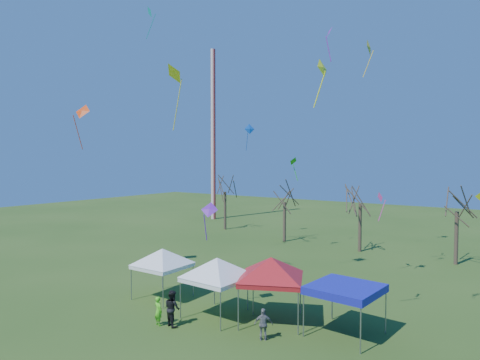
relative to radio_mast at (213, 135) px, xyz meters
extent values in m
plane|color=#2B4C18|center=(28.00, -34.00, -12.50)|extent=(140.00, 140.00, 0.00)
cylinder|color=silver|center=(0.00, 0.00, 0.00)|extent=(0.70, 0.70, 25.00)
cylinder|color=#3D2D21|center=(7.15, -6.62, -10.11)|extent=(0.32, 0.32, 4.78)
cylinder|color=#3D2D21|center=(17.23, -9.35, -10.36)|extent=(0.32, 0.32, 4.28)
cylinder|color=#3D2D21|center=(25.63, -9.62, -10.18)|extent=(0.32, 0.32, 4.64)
cylinder|color=#3D2D21|center=(34.03, -9.96, -10.26)|extent=(0.32, 0.32, 4.49)
cylinder|color=gray|center=(18.69, -31.81, -11.52)|extent=(0.06, 0.06, 1.97)
cylinder|color=gray|center=(18.64, -29.05, -11.52)|extent=(0.06, 0.06, 1.97)
cylinder|color=gray|center=(21.44, -31.76, -11.52)|extent=(0.06, 0.06, 1.97)
cylinder|color=gray|center=(21.40, -29.01, -11.52)|extent=(0.06, 0.06, 1.97)
cube|color=white|center=(20.04, -30.41, -10.41)|extent=(3.00, 3.00, 0.24)
pyramid|color=white|center=(20.04, -30.41, -9.31)|extent=(4.17, 4.17, 0.98)
cylinder|color=gray|center=(23.41, -32.38, -11.46)|extent=(0.06, 0.06, 2.07)
cylinder|color=gray|center=(23.52, -29.48, -11.46)|extent=(0.06, 0.06, 2.07)
cylinder|color=gray|center=(26.31, -32.50, -11.46)|extent=(0.06, 0.06, 2.07)
cylinder|color=gray|center=(26.42, -29.60, -11.46)|extent=(0.06, 0.06, 2.07)
cube|color=white|center=(24.92, -30.99, -10.30)|extent=(3.23, 3.23, 0.25)
pyramid|color=white|center=(24.92, -30.99, -9.14)|extent=(4.39, 4.39, 1.04)
cylinder|color=gray|center=(27.02, -31.91, -11.40)|extent=(0.07, 0.07, 2.20)
cylinder|color=gray|center=(25.72, -29.12, -11.40)|extent=(0.07, 0.07, 2.20)
cylinder|color=gray|center=(29.80, -30.62, -11.40)|extent=(0.07, 0.07, 2.20)
cylinder|color=gray|center=(28.51, -27.83, -11.40)|extent=(0.07, 0.07, 2.20)
cube|color=#A20F14|center=(27.76, -29.87, -10.17)|extent=(4.37, 4.37, 0.26)
pyramid|color=#A20F14|center=(27.76, -29.87, -8.94)|extent=(4.23, 4.23, 1.10)
cylinder|color=gray|center=(30.12, -30.65, -11.43)|extent=(0.06, 0.06, 2.15)
cylinder|color=gray|center=(30.38, -27.66, -11.43)|extent=(0.06, 0.06, 2.15)
cylinder|color=gray|center=(33.11, -30.92, -11.43)|extent=(0.06, 0.06, 2.15)
cylinder|color=gray|center=(33.38, -27.92, -11.43)|extent=(0.06, 0.06, 2.15)
cube|color=#0F13A1|center=(31.75, -29.29, -10.22)|extent=(3.49, 3.49, 0.26)
cube|color=#0F13A1|center=(31.75, -29.29, -10.03)|extent=(3.49, 3.49, 0.13)
imported|color=#53D822|center=(23.10, -33.77, -11.72)|extent=(0.64, 0.50, 1.55)
imported|color=slate|center=(28.70, -32.15, -11.72)|extent=(0.98, 0.81, 1.57)
imported|color=black|center=(23.77, -33.40, -11.55)|extent=(1.10, 0.96, 1.91)
cone|color=#FB37AD|center=(29.72, -16.89, -6.50)|extent=(0.75, 0.78, 0.82)
cube|color=#FB37AD|center=(29.90, -17.10, -7.51)|extent=(0.46, 0.43, 1.63)
cone|color=green|center=(20.45, -13.56, -3.78)|extent=(0.77, 1.02, 0.79)
cube|color=green|center=(20.52, -13.25, -4.84)|extent=(0.67, 0.18, 1.69)
cone|color=#F5FF1A|center=(30.99, -30.57, 0.72)|extent=(0.41, 0.97, 0.93)
cube|color=#F5FF1A|center=(30.97, -30.87, -0.35)|extent=(0.63, 0.08, 1.67)
cone|color=#0BB096|center=(13.75, -25.33, 8.15)|extent=(0.99, 0.84, 0.88)
cube|color=#0BB096|center=(14.06, -25.53, 6.91)|extent=(0.46, 0.68, 2.03)
cone|color=#5A17A6|center=(24.16, -30.73, -6.50)|extent=(1.20, 1.01, 0.86)
cube|color=#5A17A6|center=(23.93, -30.81, -7.54)|extent=(0.23, 0.51, 1.59)
cone|color=#EA3E0C|center=(11.62, -30.19, -0.05)|extent=(1.46, 1.07, 1.16)
cube|color=#EA3E0C|center=(11.18, -30.29, -1.63)|extent=(0.25, 0.93, 2.52)
cone|color=blue|center=(12.95, -9.76, -0.23)|extent=(0.96, 1.14, 1.19)
cube|color=blue|center=(12.77, -10.00, -1.58)|extent=(0.54, 0.42, 2.11)
cone|color=yellow|center=(29.40, -18.96, 4.36)|extent=(0.45, 1.27, 1.24)
cube|color=yellow|center=(29.43, -19.32, 3.14)|extent=(0.74, 0.11, 1.84)
cone|color=purple|center=(28.85, -24.89, 4.13)|extent=(0.82, 0.95, 0.77)
cube|color=purple|center=(28.76, -24.75, 3.14)|extent=(0.33, 0.23, 1.57)
cone|color=yellow|center=(19.62, -28.70, 2.08)|extent=(1.79, 1.47, 1.31)
cube|color=yellow|center=(19.92, -28.80, -0.02)|extent=(0.26, 0.67, 3.44)
cone|color=yellow|center=(35.90, -11.88, -6.50)|extent=(0.81, 0.51, 0.71)
camera|label=1|loc=(39.53, -49.66, -3.64)|focal=32.00mm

